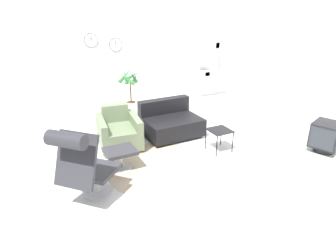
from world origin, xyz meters
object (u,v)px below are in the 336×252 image
at_px(lounge_chair, 82,160).
at_px(ottoman, 120,154).
at_px(armchair_red, 119,132).
at_px(couch_low, 170,123).
at_px(shelf_unit, 210,58).
at_px(potted_plant, 131,92).
at_px(side_table, 220,132).
at_px(crt_television, 326,136).

relative_size(lounge_chair, ottoman, 2.34).
height_order(armchair_red, couch_low, armchair_red).
height_order(armchair_red, shelf_unit, shelf_unit).
height_order(ottoman, potted_plant, potted_plant).
xyz_separation_m(side_table, crt_television, (1.74, -0.91, -0.07)).
distance_m(couch_low, shelf_unit, 3.12).
bearing_deg(armchair_red, potted_plant, -110.50).
bearing_deg(ottoman, side_table, -4.90).
distance_m(ottoman, couch_low, 1.67).
bearing_deg(couch_low, crt_television, 137.18).
bearing_deg(potted_plant, armchair_red, -117.45).
height_order(side_table, crt_television, crt_television).
height_order(lounge_chair, ottoman, lounge_chair).
bearing_deg(couch_low, armchair_red, 1.78).
height_order(lounge_chair, couch_low, lounge_chair).
xyz_separation_m(couch_low, shelf_unit, (2.27, 1.95, 0.90)).
bearing_deg(lounge_chair, potted_plant, 106.48).
bearing_deg(ottoman, potted_plant, 66.18).
distance_m(lounge_chair, ottoman, 1.08).
distance_m(armchair_red, couch_low, 1.14).
distance_m(side_table, crt_television, 1.96).
xyz_separation_m(side_table, shelf_unit, (1.80, 3.02, 0.78)).
bearing_deg(crt_television, ottoman, 52.59).
relative_size(potted_plant, shelf_unit, 0.61).
height_order(lounge_chair, armchair_red, lounge_chair).
bearing_deg(lounge_chair, armchair_red, 104.14).
height_order(couch_low, crt_television, couch_low).
height_order(armchair_red, crt_television, armchair_red).
distance_m(ottoman, crt_television, 3.75).
bearing_deg(crt_television, side_table, 41.51).
bearing_deg(couch_low, potted_plant, -80.45).
bearing_deg(lounge_chair, side_table, 57.92).
height_order(lounge_chair, shelf_unit, shelf_unit).
relative_size(armchair_red, side_table, 2.27).
relative_size(lounge_chair, side_table, 2.78).
height_order(couch_low, potted_plant, potted_plant).
bearing_deg(potted_plant, ottoman, -113.82).
xyz_separation_m(couch_low, side_table, (0.47, -1.08, 0.12)).
height_order(lounge_chair, potted_plant, lounge_chair).
bearing_deg(ottoman, crt_television, -16.56).
height_order(potted_plant, shelf_unit, shelf_unit).
xyz_separation_m(lounge_chair, crt_television, (4.32, -0.38, -0.37)).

